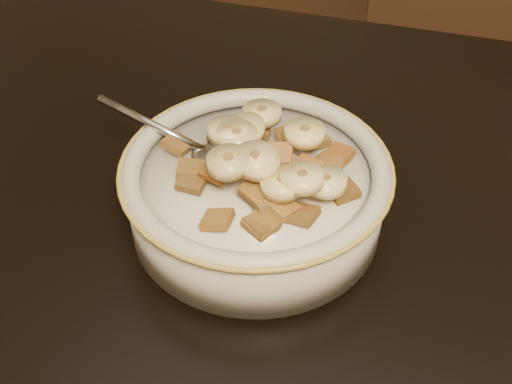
% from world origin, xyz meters
% --- Properties ---
extents(chair, '(0.49, 0.49, 0.95)m').
position_xyz_m(chair, '(-0.00, 0.54, 0.48)').
color(chair, '#321F14').
rests_on(chair, floor).
extents(cereal_bowl, '(0.20, 0.20, 0.05)m').
position_xyz_m(cereal_bowl, '(-0.19, 0.08, 0.77)').
color(cereal_bowl, '#ADAAA2').
rests_on(cereal_bowl, table).
extents(milk, '(0.17, 0.17, 0.00)m').
position_xyz_m(milk, '(-0.19, 0.08, 0.80)').
color(milk, silver).
rests_on(milk, cereal_bowl).
extents(spoon, '(0.05, 0.04, 0.01)m').
position_xyz_m(spoon, '(-0.22, 0.09, 0.80)').
color(spoon, '#A2AAB3').
rests_on(spoon, cereal_bowl).
extents(cereal_square_0, '(0.03, 0.03, 0.01)m').
position_xyz_m(cereal_square_0, '(-0.17, 0.03, 0.80)').
color(cereal_square_0, brown).
rests_on(cereal_square_0, milk).
extents(cereal_square_1, '(0.02, 0.02, 0.01)m').
position_xyz_m(cereal_square_1, '(-0.20, 0.02, 0.81)').
color(cereal_square_1, brown).
rests_on(cereal_square_1, milk).
extents(cereal_square_2, '(0.02, 0.02, 0.01)m').
position_xyz_m(cereal_square_2, '(-0.26, 0.09, 0.81)').
color(cereal_square_2, brown).
rests_on(cereal_square_2, milk).
extents(cereal_square_3, '(0.03, 0.03, 0.01)m').
position_xyz_m(cereal_square_3, '(-0.18, 0.05, 0.81)').
color(cereal_square_3, brown).
rests_on(cereal_square_3, milk).
extents(cereal_square_4, '(0.03, 0.03, 0.01)m').
position_xyz_m(cereal_square_4, '(-0.16, 0.04, 0.81)').
color(cereal_square_4, brown).
rests_on(cereal_square_4, milk).
extents(cereal_square_5, '(0.03, 0.03, 0.01)m').
position_xyz_m(cereal_square_5, '(-0.12, 0.08, 0.80)').
color(cereal_square_5, brown).
rests_on(cereal_square_5, milk).
extents(cereal_square_6, '(0.03, 0.03, 0.01)m').
position_xyz_m(cereal_square_6, '(-0.16, 0.08, 0.82)').
color(cereal_square_6, brown).
rests_on(cereal_square_6, milk).
extents(cereal_square_7, '(0.02, 0.02, 0.01)m').
position_xyz_m(cereal_square_7, '(-0.23, 0.11, 0.81)').
color(cereal_square_7, brown).
rests_on(cereal_square_7, milk).
extents(cereal_square_8, '(0.02, 0.02, 0.01)m').
position_xyz_m(cereal_square_8, '(-0.21, 0.13, 0.81)').
color(cereal_square_8, olive).
rests_on(cereal_square_8, milk).
extents(cereal_square_9, '(0.03, 0.03, 0.01)m').
position_xyz_m(cereal_square_9, '(-0.18, 0.13, 0.81)').
color(cereal_square_9, brown).
rests_on(cereal_square_9, milk).
extents(cereal_square_10, '(0.03, 0.03, 0.01)m').
position_xyz_m(cereal_square_10, '(-0.17, 0.03, 0.80)').
color(cereal_square_10, brown).
rests_on(cereal_square_10, milk).
extents(cereal_square_11, '(0.02, 0.02, 0.01)m').
position_xyz_m(cereal_square_11, '(-0.14, 0.10, 0.81)').
color(cereal_square_11, brown).
rests_on(cereal_square_11, milk).
extents(cereal_square_12, '(0.02, 0.03, 0.01)m').
position_xyz_m(cereal_square_12, '(-0.15, 0.09, 0.81)').
color(cereal_square_12, '#955D25').
rests_on(cereal_square_12, milk).
extents(cereal_square_13, '(0.03, 0.03, 0.01)m').
position_xyz_m(cereal_square_13, '(-0.17, 0.05, 0.81)').
color(cereal_square_13, brown).
rests_on(cereal_square_13, milk).
extents(cereal_square_14, '(0.03, 0.03, 0.01)m').
position_xyz_m(cereal_square_14, '(-0.24, 0.06, 0.81)').
color(cereal_square_14, brown).
rests_on(cereal_square_14, milk).
extents(cereal_square_15, '(0.02, 0.02, 0.01)m').
position_xyz_m(cereal_square_15, '(-0.15, 0.05, 0.81)').
color(cereal_square_15, brown).
rests_on(cereal_square_15, milk).
extents(cereal_square_16, '(0.02, 0.02, 0.01)m').
position_xyz_m(cereal_square_16, '(-0.18, 0.09, 0.82)').
color(cereal_square_16, '#956032').
rests_on(cereal_square_16, milk).
extents(cereal_square_17, '(0.02, 0.02, 0.01)m').
position_xyz_m(cereal_square_17, '(-0.23, 0.05, 0.81)').
color(cereal_square_17, brown).
rests_on(cereal_square_17, milk).
extents(cereal_square_18, '(0.03, 0.03, 0.01)m').
position_xyz_m(cereal_square_18, '(-0.16, 0.14, 0.80)').
color(cereal_square_18, olive).
rests_on(cereal_square_18, milk).
extents(cereal_square_19, '(0.03, 0.03, 0.01)m').
position_xyz_m(cereal_square_19, '(-0.14, 0.12, 0.80)').
color(cereal_square_19, '#944B1A').
rests_on(cereal_square_19, milk).
extents(cereal_square_20, '(0.03, 0.03, 0.01)m').
position_xyz_m(cereal_square_20, '(-0.20, 0.07, 0.82)').
color(cereal_square_20, brown).
rests_on(cereal_square_20, milk).
extents(cereal_square_21, '(0.02, 0.02, 0.01)m').
position_xyz_m(cereal_square_21, '(-0.22, 0.12, 0.81)').
color(cereal_square_21, brown).
rests_on(cereal_square_21, milk).
extents(cereal_square_22, '(0.03, 0.03, 0.01)m').
position_xyz_m(cereal_square_22, '(-0.14, 0.11, 0.80)').
color(cereal_square_22, brown).
rests_on(cereal_square_22, milk).
extents(cereal_square_23, '(0.02, 0.03, 0.01)m').
position_xyz_m(cereal_square_23, '(-0.22, 0.06, 0.82)').
color(cereal_square_23, '#8E5217').
rests_on(cereal_square_23, milk).
extents(cereal_square_24, '(0.03, 0.03, 0.01)m').
position_xyz_m(cereal_square_24, '(-0.21, 0.10, 0.82)').
color(cereal_square_24, brown).
rests_on(cereal_square_24, milk).
extents(banana_slice_0, '(0.04, 0.04, 0.01)m').
position_xyz_m(banana_slice_0, '(-0.21, 0.09, 0.83)').
color(banana_slice_0, '#E0C67C').
rests_on(banana_slice_0, milk).
extents(banana_slice_1, '(0.03, 0.03, 0.01)m').
position_xyz_m(banana_slice_1, '(-0.19, 0.06, 0.83)').
color(banana_slice_1, '#E5CD85').
rests_on(banana_slice_1, milk).
extents(banana_slice_2, '(0.04, 0.04, 0.01)m').
position_xyz_m(banana_slice_2, '(-0.16, 0.11, 0.83)').
color(banana_slice_2, '#DAC989').
rests_on(banana_slice_2, milk).
extents(banana_slice_3, '(0.04, 0.04, 0.01)m').
position_xyz_m(banana_slice_3, '(-0.14, 0.07, 0.82)').
color(banana_slice_3, '#F9DFA6').
rests_on(banana_slice_3, milk).
extents(banana_slice_4, '(0.04, 0.04, 0.01)m').
position_xyz_m(banana_slice_4, '(-0.20, 0.13, 0.82)').
color(banana_slice_4, '#F1E69A').
rests_on(banana_slice_4, milk).
extents(banana_slice_5, '(0.04, 0.04, 0.01)m').
position_xyz_m(banana_slice_5, '(-0.15, 0.06, 0.82)').
color(banana_slice_5, '#E6CC7F').
rests_on(banana_slice_5, milk).
extents(banana_slice_6, '(0.03, 0.03, 0.01)m').
position_xyz_m(banana_slice_6, '(-0.21, 0.10, 0.83)').
color(banana_slice_6, '#CFC27F').
rests_on(banana_slice_6, milk).
extents(banana_slice_7, '(0.04, 0.04, 0.02)m').
position_xyz_m(banana_slice_7, '(-0.18, 0.06, 0.83)').
color(banana_slice_7, '#E6CE7C').
rests_on(banana_slice_7, milk).
extents(banana_slice_8, '(0.04, 0.04, 0.01)m').
position_xyz_m(banana_slice_8, '(-0.20, 0.06, 0.83)').
color(banana_slice_8, '#CDC186').
rests_on(banana_slice_8, milk).
extents(banana_slice_9, '(0.04, 0.04, 0.01)m').
position_xyz_m(banana_slice_9, '(-0.16, 0.06, 0.82)').
color(banana_slice_9, '#D9C780').
rests_on(banana_slice_9, milk).
extents(banana_slice_10, '(0.04, 0.04, 0.01)m').
position_xyz_m(banana_slice_10, '(-0.22, 0.09, 0.83)').
color(banana_slice_10, beige).
rests_on(banana_slice_10, milk).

